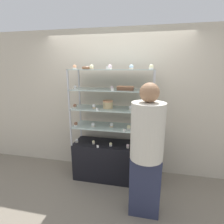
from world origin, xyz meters
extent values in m
plane|color=gray|center=(0.00, 0.00, 0.00)|extent=(20.00, 20.00, 0.00)
cube|color=beige|center=(0.00, 0.38, 1.30)|extent=(8.00, 0.05, 2.60)
cube|color=black|center=(0.00, 0.00, 0.33)|extent=(1.32, 0.46, 0.66)
cube|color=#B7B7BC|center=(-0.65, 0.22, 0.82)|extent=(0.02, 0.02, 0.31)
cube|color=#B7B7BC|center=(0.65, 0.22, 0.82)|extent=(0.02, 0.02, 0.31)
cube|color=#B7B7BC|center=(-0.65, -0.22, 0.82)|extent=(0.02, 0.02, 0.31)
cube|color=#B7B7BC|center=(0.65, -0.22, 0.82)|extent=(0.02, 0.02, 0.31)
cube|color=#B2C6C1|center=(0.00, 0.00, 0.97)|extent=(1.32, 0.46, 0.01)
cube|color=#B7B7BC|center=(-0.65, 0.22, 1.13)|extent=(0.02, 0.02, 0.31)
cube|color=#B7B7BC|center=(0.65, 0.22, 1.13)|extent=(0.02, 0.02, 0.31)
cube|color=#B7B7BC|center=(-0.65, -0.22, 1.13)|extent=(0.02, 0.02, 0.31)
cube|color=#B7B7BC|center=(0.65, -0.22, 1.13)|extent=(0.02, 0.02, 0.31)
cube|color=#B2C6C1|center=(0.00, 0.00, 1.28)|extent=(1.32, 0.46, 0.01)
cube|color=#B7B7BC|center=(-0.65, 0.22, 1.44)|extent=(0.02, 0.02, 0.31)
cube|color=#B7B7BC|center=(0.65, 0.22, 1.44)|extent=(0.02, 0.02, 0.31)
cube|color=#B7B7BC|center=(-0.65, -0.22, 1.44)|extent=(0.02, 0.02, 0.31)
cube|color=#B7B7BC|center=(0.65, -0.22, 1.44)|extent=(0.02, 0.02, 0.31)
cube|color=#B2C6C1|center=(0.00, 0.00, 1.59)|extent=(1.32, 0.46, 0.01)
cube|color=#B7B7BC|center=(-0.65, 0.22, 1.76)|extent=(0.02, 0.02, 0.31)
cube|color=#B7B7BC|center=(0.65, 0.22, 1.76)|extent=(0.02, 0.02, 0.31)
cube|color=#B7B7BC|center=(-0.65, -0.22, 1.76)|extent=(0.02, 0.02, 0.31)
cube|color=#B7B7BC|center=(0.65, -0.22, 1.76)|extent=(0.02, 0.02, 0.31)
cube|color=#B2C6C1|center=(0.00, 0.00, 1.91)|extent=(1.32, 0.46, 0.01)
cylinder|color=#DBBC84|center=(-0.07, 0.00, 1.34)|extent=(0.16, 0.16, 0.11)
cylinder|color=#E5996B|center=(-0.07, 0.00, 1.41)|extent=(0.16, 0.16, 0.02)
cube|color=brown|center=(0.22, -0.05, 1.63)|extent=(0.25, 0.14, 0.05)
cube|color=#E5996B|center=(0.22, -0.05, 1.66)|extent=(0.25, 0.14, 0.01)
cylinder|color=beige|center=(-0.61, -0.09, 0.68)|extent=(0.05, 0.05, 0.03)
sphere|color=white|center=(-0.61, -0.09, 0.70)|extent=(0.05, 0.05, 0.05)
cylinder|color=beige|center=(-0.31, -0.08, 0.68)|extent=(0.05, 0.05, 0.03)
sphere|color=#F4EAB2|center=(-0.31, -0.08, 0.70)|extent=(0.05, 0.05, 0.05)
cylinder|color=white|center=(0.00, -0.10, 0.68)|extent=(0.05, 0.05, 0.03)
sphere|color=#F4EAB2|center=(0.00, -0.10, 0.70)|extent=(0.05, 0.05, 0.05)
cylinder|color=beige|center=(0.29, -0.12, 0.68)|extent=(0.05, 0.05, 0.03)
sphere|color=silver|center=(0.29, -0.12, 0.70)|extent=(0.05, 0.05, 0.05)
cylinder|color=white|center=(0.60, -0.09, 0.68)|extent=(0.05, 0.05, 0.03)
sphere|color=#F4EAB2|center=(0.60, -0.09, 0.70)|extent=(0.05, 0.05, 0.05)
cube|color=white|center=(-0.20, -0.21, 0.68)|extent=(0.04, 0.00, 0.04)
cylinder|color=white|center=(-0.61, -0.10, 0.99)|extent=(0.06, 0.06, 0.02)
sphere|color=#8C5B42|center=(-0.61, -0.10, 1.02)|extent=(0.06, 0.06, 0.06)
cylinder|color=beige|center=(-0.31, -0.08, 0.99)|extent=(0.06, 0.06, 0.02)
sphere|color=white|center=(-0.31, -0.08, 1.02)|extent=(0.06, 0.06, 0.06)
cylinder|color=#CCB28C|center=(0.00, -0.04, 0.99)|extent=(0.06, 0.06, 0.02)
sphere|color=white|center=(0.00, -0.04, 1.02)|extent=(0.06, 0.06, 0.06)
cylinder|color=beige|center=(0.29, -0.09, 0.99)|extent=(0.06, 0.06, 0.02)
sphere|color=#F4EAB2|center=(0.29, -0.09, 1.02)|extent=(0.06, 0.06, 0.06)
cylinder|color=beige|center=(0.59, -0.04, 0.99)|extent=(0.06, 0.06, 0.02)
sphere|color=#F4EAB2|center=(0.59, -0.04, 1.02)|extent=(0.06, 0.06, 0.06)
cube|color=white|center=(0.24, -0.21, 1.00)|extent=(0.04, 0.00, 0.04)
cylinder|color=beige|center=(-0.60, -0.11, 1.30)|extent=(0.06, 0.06, 0.03)
sphere|color=#8C5B42|center=(-0.60, -0.11, 1.33)|extent=(0.06, 0.06, 0.06)
cylinder|color=#CCB28C|center=(-0.29, -0.07, 1.30)|extent=(0.06, 0.06, 0.03)
sphere|color=white|center=(-0.29, -0.07, 1.33)|extent=(0.06, 0.06, 0.06)
cylinder|color=beige|center=(0.31, -0.06, 1.30)|extent=(0.06, 0.06, 0.03)
sphere|color=white|center=(0.31, -0.06, 1.33)|extent=(0.06, 0.06, 0.06)
cylinder|color=#CCB28C|center=(0.59, -0.10, 1.30)|extent=(0.06, 0.06, 0.03)
sphere|color=#E5996B|center=(0.59, -0.10, 1.33)|extent=(0.06, 0.06, 0.06)
cube|color=white|center=(-0.19, -0.21, 1.31)|extent=(0.04, 0.00, 0.04)
cylinder|color=white|center=(-0.60, -0.06, 1.61)|extent=(0.04, 0.04, 0.02)
sphere|color=white|center=(-0.60, -0.06, 1.64)|extent=(0.05, 0.05, 0.05)
cylinder|color=beige|center=(0.01, -0.04, 1.61)|extent=(0.04, 0.04, 0.02)
sphere|color=silver|center=(0.01, -0.04, 1.64)|extent=(0.05, 0.05, 0.05)
cylinder|color=white|center=(0.60, -0.10, 1.61)|extent=(0.04, 0.04, 0.02)
sphere|color=white|center=(0.60, -0.10, 1.64)|extent=(0.05, 0.05, 0.05)
cube|color=white|center=(0.05, -0.21, 1.62)|extent=(0.04, 0.00, 0.04)
cylinder|color=white|center=(-0.60, -0.05, 1.92)|extent=(0.06, 0.06, 0.02)
sphere|color=#E5996B|center=(-0.60, -0.05, 1.95)|extent=(0.06, 0.06, 0.06)
cylinder|color=#CCB28C|center=(-0.29, -0.12, 1.92)|extent=(0.06, 0.06, 0.02)
sphere|color=#F4EAB2|center=(-0.29, -0.12, 1.95)|extent=(0.06, 0.06, 0.06)
cylinder|color=white|center=(-0.01, -0.12, 1.92)|extent=(0.06, 0.06, 0.02)
sphere|color=silver|center=(-0.01, -0.12, 1.95)|extent=(0.06, 0.06, 0.06)
cylinder|color=beige|center=(0.31, -0.07, 1.92)|extent=(0.06, 0.06, 0.02)
sphere|color=silver|center=(0.31, -0.07, 1.95)|extent=(0.06, 0.06, 0.06)
cylinder|color=white|center=(0.60, -0.11, 1.92)|extent=(0.06, 0.06, 0.02)
sphere|color=#F4EAB2|center=(0.60, -0.11, 1.95)|extent=(0.06, 0.06, 0.06)
cube|color=white|center=(-0.03, -0.21, 1.93)|extent=(0.04, 0.00, 0.04)
torus|color=brown|center=(-0.41, -0.05, 1.93)|extent=(0.14, 0.14, 0.04)
cube|color=#282D47|center=(0.59, -0.69, 0.41)|extent=(0.39, 0.22, 0.82)
cylinder|color=beige|center=(0.59, -0.69, 1.18)|extent=(0.41, 0.41, 0.72)
sphere|color=#936B4C|center=(0.59, -0.69, 1.65)|extent=(0.23, 0.23, 0.23)
camera|label=1|loc=(0.58, -2.74, 1.93)|focal=28.00mm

